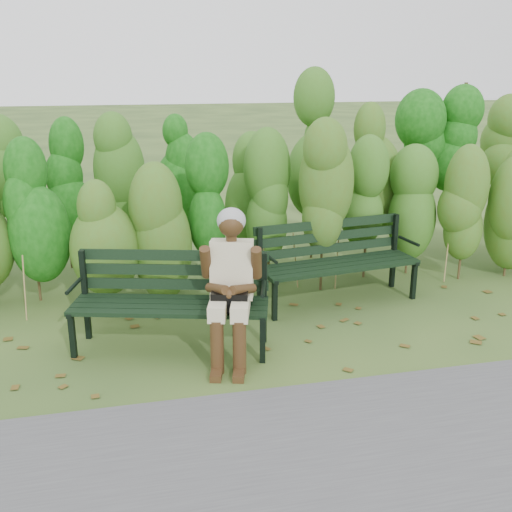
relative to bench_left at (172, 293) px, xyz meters
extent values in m
plane|color=#2E471F|center=(0.87, -0.07, -0.53)|extent=(80.00, 80.00, 0.00)
cube|color=#474749|center=(0.87, -2.27, -0.53)|extent=(60.00, 2.50, 0.01)
cylinder|color=#47381E|center=(-1.27, 1.23, -0.13)|extent=(0.03, 0.03, 0.80)
ellipsoid|color=#3E6F20|center=(-1.27, 1.23, 0.51)|extent=(0.64, 0.64, 1.44)
cylinder|color=#47381E|center=(-0.66, 1.23, -0.13)|extent=(0.03, 0.03, 0.80)
ellipsoid|color=#3E6F20|center=(-0.66, 1.23, 0.51)|extent=(0.64, 0.64, 1.44)
cylinder|color=#47381E|center=(-0.05, 1.23, -0.13)|extent=(0.03, 0.03, 0.80)
ellipsoid|color=#3E6F20|center=(-0.05, 1.23, 0.51)|extent=(0.64, 0.64, 1.44)
cylinder|color=#47381E|center=(0.57, 1.23, -0.13)|extent=(0.03, 0.03, 0.80)
ellipsoid|color=#3E6F20|center=(0.57, 1.23, 0.51)|extent=(0.64, 0.64, 1.44)
cylinder|color=#47381E|center=(1.18, 1.23, -0.13)|extent=(0.03, 0.03, 0.80)
ellipsoid|color=#3E6F20|center=(1.18, 1.23, 0.51)|extent=(0.64, 0.64, 1.44)
cylinder|color=#47381E|center=(1.79, 1.23, -0.13)|extent=(0.03, 0.03, 0.80)
ellipsoid|color=#3E6F20|center=(1.79, 1.23, 0.51)|extent=(0.64, 0.64, 1.44)
cylinder|color=#47381E|center=(2.40, 1.23, -0.13)|extent=(0.03, 0.03, 0.80)
ellipsoid|color=#3E6F20|center=(2.40, 1.23, 0.51)|extent=(0.64, 0.64, 1.44)
cylinder|color=#47381E|center=(3.01, 1.23, -0.13)|extent=(0.03, 0.03, 0.80)
ellipsoid|color=#3E6F20|center=(3.01, 1.23, 0.51)|extent=(0.64, 0.64, 1.44)
cylinder|color=#47381E|center=(3.63, 1.23, -0.13)|extent=(0.03, 0.03, 0.80)
ellipsoid|color=#3E6F20|center=(3.63, 1.23, 0.51)|extent=(0.64, 0.64, 1.44)
cylinder|color=#47381E|center=(4.24, 1.23, -0.13)|extent=(0.03, 0.03, 0.80)
ellipsoid|color=#3E6F20|center=(4.24, 1.23, 0.51)|extent=(0.64, 0.64, 1.44)
cylinder|color=#47381E|center=(-1.82, 2.23, 0.02)|extent=(0.04, 0.04, 1.10)
cylinder|color=#47381E|center=(-1.05, 2.23, 0.02)|extent=(0.04, 0.04, 1.10)
ellipsoid|color=#10510E|center=(-1.05, 2.23, 0.90)|extent=(0.70, 0.70, 1.98)
cylinder|color=#47381E|center=(-0.28, 2.23, 0.02)|extent=(0.04, 0.04, 1.10)
ellipsoid|color=#10510E|center=(-0.28, 2.23, 0.90)|extent=(0.70, 0.70, 1.98)
cylinder|color=#47381E|center=(0.49, 2.23, 0.02)|extent=(0.04, 0.04, 1.10)
ellipsoid|color=#10510E|center=(0.49, 2.23, 0.90)|extent=(0.70, 0.70, 1.98)
cylinder|color=#47381E|center=(1.26, 2.23, 0.02)|extent=(0.04, 0.04, 1.10)
ellipsoid|color=#10510E|center=(1.26, 2.23, 0.90)|extent=(0.70, 0.70, 1.98)
cylinder|color=#47381E|center=(2.02, 2.23, 0.02)|extent=(0.04, 0.04, 1.10)
ellipsoid|color=#10510E|center=(2.02, 2.23, 0.90)|extent=(0.70, 0.70, 1.98)
cylinder|color=#47381E|center=(2.79, 2.23, 0.02)|extent=(0.04, 0.04, 1.10)
ellipsoid|color=#10510E|center=(2.79, 2.23, 0.90)|extent=(0.70, 0.70, 1.98)
cylinder|color=#47381E|center=(3.56, 2.23, 0.02)|extent=(0.04, 0.04, 1.10)
ellipsoid|color=#10510E|center=(3.56, 2.23, 0.90)|extent=(0.70, 0.70, 1.98)
cylinder|color=#47381E|center=(4.33, 2.23, 0.02)|extent=(0.04, 0.04, 1.10)
ellipsoid|color=#10510E|center=(4.33, 2.23, 0.90)|extent=(0.70, 0.70, 1.98)
cylinder|color=#47381E|center=(5.10, 2.23, 0.02)|extent=(0.04, 0.04, 1.10)
cube|color=brown|center=(-0.10, 0.38, -0.53)|extent=(0.10, 0.11, 0.01)
cube|color=brown|center=(0.12, 0.77, -0.53)|extent=(0.11, 0.11, 0.01)
cube|color=brown|center=(0.00, -1.03, -0.53)|extent=(0.10, 0.11, 0.01)
cube|color=brown|center=(-1.16, 0.33, -0.53)|extent=(0.10, 0.11, 0.01)
cube|color=brown|center=(2.69, 0.92, -0.53)|extent=(0.10, 0.11, 0.01)
cube|color=brown|center=(0.30, 0.38, -0.53)|extent=(0.11, 0.10, 0.01)
cube|color=brown|center=(-1.36, -1.16, -0.53)|extent=(0.10, 0.08, 0.01)
cube|color=brown|center=(-0.13, 0.62, -0.53)|extent=(0.11, 0.10, 0.01)
cube|color=brown|center=(-0.13, 0.00, -0.53)|extent=(0.10, 0.08, 0.01)
cube|color=brown|center=(1.79, 0.47, -0.53)|extent=(0.08, 0.09, 0.01)
cube|color=brown|center=(1.57, 0.88, -0.53)|extent=(0.09, 0.10, 0.01)
cube|color=brown|center=(-0.96, -0.22, -0.53)|extent=(0.07, 0.09, 0.01)
cube|color=brown|center=(-0.44, -0.26, -0.53)|extent=(0.09, 0.07, 0.01)
cube|color=brown|center=(0.14, -0.83, -0.53)|extent=(0.09, 0.11, 0.01)
cube|color=brown|center=(1.03, -0.91, -0.53)|extent=(0.11, 0.11, 0.01)
cube|color=brown|center=(0.90, 0.21, -0.53)|extent=(0.09, 0.08, 0.01)
cube|color=brown|center=(1.84, -0.16, -0.53)|extent=(0.11, 0.10, 0.01)
cube|color=brown|center=(-0.10, 0.25, -0.53)|extent=(0.11, 0.11, 0.01)
cube|color=brown|center=(-1.05, -0.18, -0.53)|extent=(0.11, 0.10, 0.01)
cube|color=brown|center=(0.76, -0.65, -0.53)|extent=(0.11, 0.11, 0.01)
cube|color=brown|center=(2.45, -0.93, -0.53)|extent=(0.10, 0.08, 0.01)
cube|color=brown|center=(1.78, -0.86, -0.53)|extent=(0.10, 0.11, 0.01)
cube|color=brown|center=(2.97, 0.01, -0.53)|extent=(0.09, 0.10, 0.01)
cube|color=brown|center=(3.13, -0.28, -0.53)|extent=(0.08, 0.10, 0.01)
cube|color=brown|center=(-0.72, -0.83, -0.53)|extent=(0.09, 0.10, 0.01)
cube|color=brown|center=(3.09, 0.41, -0.53)|extent=(0.11, 0.11, 0.01)
cube|color=brown|center=(0.70, -0.58, -0.53)|extent=(0.11, 0.11, 0.01)
cube|color=black|center=(-0.08, -0.29, -0.08)|extent=(1.77, 0.59, 0.04)
cube|color=black|center=(-0.05, -0.17, -0.08)|extent=(1.77, 0.59, 0.04)
cube|color=black|center=(-0.01, -0.05, -0.08)|extent=(1.77, 0.59, 0.04)
cube|color=black|center=(0.02, 0.08, -0.08)|extent=(1.77, 0.59, 0.04)
cube|color=black|center=(0.05, 0.16, 0.03)|extent=(1.75, 0.53, 0.11)
cube|color=black|center=(0.05, 0.18, 0.17)|extent=(1.75, 0.53, 0.11)
cube|color=black|center=(0.05, 0.19, 0.31)|extent=(1.75, 0.53, 0.11)
cube|color=black|center=(-0.91, -0.07, -0.31)|extent=(0.06, 0.06, 0.45)
cube|color=black|center=(-0.80, 0.35, -0.08)|extent=(0.06, 0.06, 0.90)
cube|color=black|center=(-0.86, 0.12, -0.10)|extent=(0.18, 0.50, 0.04)
cylinder|color=black|center=(-0.87, 0.08, 0.12)|extent=(0.13, 0.37, 0.04)
cube|color=black|center=(0.75, -0.53, -0.31)|extent=(0.06, 0.06, 0.45)
cube|color=black|center=(0.86, -0.11, -0.08)|extent=(0.06, 0.06, 0.90)
cube|color=black|center=(0.80, -0.34, -0.10)|extent=(0.18, 0.50, 0.04)
cylinder|color=black|center=(0.79, -0.38, 0.12)|extent=(0.13, 0.37, 0.04)
cube|color=black|center=(1.94, 0.49, -0.08)|extent=(1.80, 0.36, 0.04)
cube|color=black|center=(1.92, 0.62, -0.08)|extent=(1.80, 0.36, 0.04)
cube|color=black|center=(1.91, 0.74, -0.08)|extent=(1.80, 0.36, 0.04)
cube|color=black|center=(1.89, 0.86, -0.08)|extent=(1.80, 0.36, 0.04)
cube|color=black|center=(1.88, 0.95, 0.03)|extent=(1.79, 0.31, 0.11)
cube|color=black|center=(1.87, 0.97, 0.17)|extent=(1.79, 0.31, 0.11)
cube|color=black|center=(1.87, 0.98, 0.31)|extent=(1.79, 0.31, 0.11)
cube|color=black|center=(1.09, 0.36, -0.31)|extent=(0.06, 0.06, 0.45)
cube|color=black|center=(1.03, 0.78, -0.08)|extent=(0.06, 0.06, 0.90)
cube|color=black|center=(1.06, 0.56, -0.10)|extent=(0.12, 0.50, 0.04)
cylinder|color=black|center=(1.07, 0.51, 0.12)|extent=(0.09, 0.38, 0.04)
cube|color=black|center=(2.80, 0.60, -0.31)|extent=(0.06, 0.06, 0.45)
cube|color=black|center=(2.73, 1.03, -0.08)|extent=(0.06, 0.06, 0.90)
cube|color=black|center=(2.77, 0.80, -0.10)|extent=(0.12, 0.50, 0.04)
cylinder|color=black|center=(2.77, 0.75, 0.12)|extent=(0.09, 0.38, 0.04)
cube|color=beige|center=(0.37, -0.45, 0.02)|extent=(0.26, 0.47, 0.14)
cube|color=beige|center=(0.56, -0.50, 0.02)|extent=(0.26, 0.47, 0.14)
cylinder|color=#412914|center=(0.32, -0.63, -0.28)|extent=(0.15, 0.15, 0.49)
cylinder|color=#412914|center=(0.51, -0.68, -0.28)|extent=(0.15, 0.15, 0.49)
cube|color=#412914|center=(0.30, -0.71, -0.50)|extent=(0.15, 0.23, 0.06)
cube|color=#412914|center=(0.48, -0.76, -0.50)|extent=(0.15, 0.23, 0.06)
cube|color=beige|center=(0.54, -0.20, 0.26)|extent=(0.44, 0.36, 0.56)
cylinder|color=#412914|center=(0.53, -0.22, 0.55)|extent=(0.10, 0.10, 0.11)
sphere|color=#412914|center=(0.53, -0.23, 0.69)|extent=(0.23, 0.23, 0.23)
ellipsoid|color=gray|center=(0.54, -0.20, 0.72)|extent=(0.26, 0.25, 0.23)
cylinder|color=#412914|center=(0.30, -0.22, 0.35)|extent=(0.15, 0.24, 0.33)
cylinder|color=#412914|center=(0.73, -0.34, 0.35)|extent=(0.15, 0.24, 0.33)
cylinder|color=#412914|center=(0.37, -0.38, 0.16)|extent=(0.19, 0.30, 0.14)
cylinder|color=#412914|center=(0.59, -0.44, 0.16)|extent=(0.28, 0.24, 0.14)
sphere|color=#412914|center=(0.46, -0.48, 0.13)|extent=(0.12, 0.12, 0.12)
cube|color=black|center=(0.46, -0.47, 0.06)|extent=(0.34, 0.21, 0.17)
camera|label=1|loc=(-0.40, -5.26, 2.01)|focal=42.00mm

